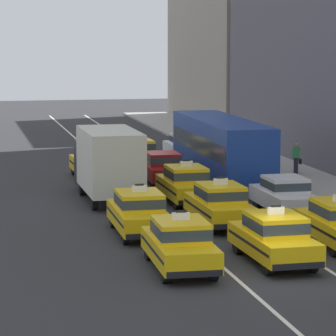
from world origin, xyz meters
TOP-DOWN VIEW (x-y plane):
  - ground_plane at (0.00, 0.00)m, footprint 160.00×160.00m
  - lane_stripe_left_center at (-1.60, 20.00)m, footprint 0.14×80.00m
  - lane_stripe_center_right at (1.60, 20.00)m, footprint 0.14×80.00m
  - sidewalk_curb at (7.20, 15.00)m, footprint 4.00×90.00m
  - taxi_left_nearest at (-3.05, 1.25)m, footprint 1.94×4.61m
  - taxi_left_second at (-3.33, 6.86)m, footprint 1.88×4.58m
  - box_truck_left_third at (-3.31, 14.69)m, footprint 2.34×6.98m
  - taxi_left_fourth at (-3.07, 21.27)m, footprint 1.91×4.60m
  - taxi_center_nearest at (0.20, 1.52)m, footprint 1.91×4.60m
  - taxi_center_second at (0.10, 7.91)m, footprint 1.86×4.58m
  - taxi_center_third at (-0.02, 13.17)m, footprint 1.84×4.57m
  - sedan_center_fourth at (0.14, 18.82)m, footprint 1.90×4.36m
  - taxi_center_fifth at (-0.17, 24.27)m, footprint 1.92×4.60m
  - sedan_right_second at (3.39, 9.70)m, footprint 1.76×4.30m
  - bus_right_third at (3.10, 18.58)m, footprint 2.59×11.22m
  - sedan_right_fourth at (3.29, 27.23)m, footprint 1.80×4.32m
  - pedestrian_far_corner at (7.56, 19.81)m, footprint 0.47×0.24m

SIDE VIEW (x-z plane):
  - ground_plane at x=0.00m, z-range 0.00..0.00m
  - lane_stripe_left_center at x=-1.60m, z-range 0.00..0.01m
  - lane_stripe_center_right at x=1.60m, z-range 0.00..0.01m
  - sidewalk_curb at x=7.20m, z-range 0.00..0.15m
  - sedan_center_fourth at x=0.14m, z-range 0.06..1.64m
  - sedan_right_second at x=3.39m, z-range 0.06..1.64m
  - sedan_right_fourth at x=3.29m, z-range 0.06..1.64m
  - taxi_left_nearest at x=-3.05m, z-range -0.10..1.86m
  - taxi_left_second at x=-3.33m, z-range -0.10..1.86m
  - taxi_left_fourth at x=-3.07m, z-range -0.10..1.86m
  - taxi_center_nearest at x=0.20m, z-range -0.10..1.86m
  - taxi_center_second at x=0.10m, z-range -0.10..1.86m
  - taxi_center_third at x=-0.02m, z-range -0.10..1.86m
  - taxi_center_fifth at x=-0.17m, z-range -0.10..1.86m
  - pedestrian_far_corner at x=7.56m, z-range 0.15..1.76m
  - box_truck_left_third at x=-3.31m, z-range 0.14..3.41m
  - bus_right_third at x=3.10m, z-range 0.21..3.43m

